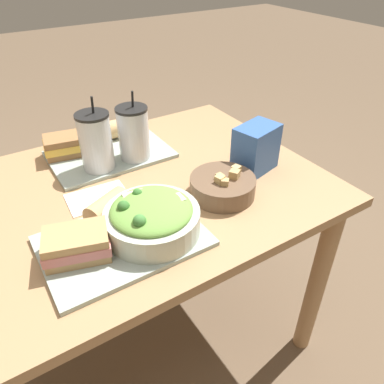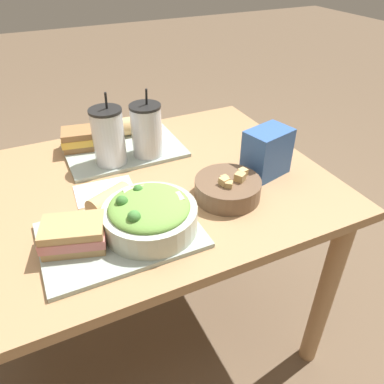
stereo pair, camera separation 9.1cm
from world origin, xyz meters
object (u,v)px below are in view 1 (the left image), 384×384
object	(u,v)px
baguette_near	(109,207)
drink_cup_red	(134,135)
sandwich_near	(77,244)
baguette_far	(117,129)
napkin_folded	(98,198)
salad_bowl	(153,217)
chip_bag	(256,148)
soup_bowl	(223,186)
drink_cup_dark	(96,143)
sandwich_far	(69,144)

from	to	relation	value
baguette_near	drink_cup_red	distance (m)	0.32
sandwich_near	baguette_far	bearing A→B (deg)	75.45
drink_cup_red	napkin_folded	size ratio (longest dim) A/B	1.27
salad_bowl	chip_bag	world-z (taller)	chip_bag
soup_bowl	drink_cup_dark	size ratio (longest dim) A/B	0.81
sandwich_near	soup_bowl	bearing A→B (deg)	21.00
drink_cup_red	drink_cup_dark	bearing A→B (deg)	-180.00
baguette_near	napkin_folded	xyz separation A→B (m)	(0.01, 0.11, -0.04)
sandwich_near	baguette_far	size ratio (longest dim) A/B	1.66
salad_bowl	napkin_folded	size ratio (longest dim) A/B	1.34
salad_bowl	soup_bowl	xyz separation A→B (m)	(0.24, 0.05, -0.02)
baguette_near	baguette_far	bearing A→B (deg)	-50.84
drink_cup_dark	baguette_far	bearing A→B (deg)	52.04
salad_bowl	sandwich_far	distance (m)	0.49
napkin_folded	drink_cup_dark	bearing A→B (deg)	66.07
soup_bowl	salad_bowl	bearing A→B (deg)	-168.98
baguette_near	sandwich_far	xyz separation A→B (m)	(0.02, 0.38, 0.00)
sandwich_near	baguette_far	world-z (taller)	same
drink_cup_dark	napkin_folded	world-z (taller)	drink_cup_dark
napkin_folded	sandwich_far	bearing A→B (deg)	87.48
sandwich_near	drink_cup_red	xyz separation A→B (m)	(0.30, 0.34, 0.05)
napkin_folded	baguette_far	bearing A→B (deg)	57.86
napkin_folded	sandwich_near	bearing A→B (deg)	-120.48
salad_bowl	napkin_folded	bearing A→B (deg)	106.10
sandwich_near	sandwich_far	bearing A→B (deg)	91.49
baguette_far	drink_cup_dark	distance (m)	0.22
baguette_near	drink_cup_red	bearing A→B (deg)	-62.82
salad_bowl	napkin_folded	world-z (taller)	salad_bowl
chip_bag	baguette_far	bearing A→B (deg)	110.42
salad_bowl	baguette_far	bearing A→B (deg)	76.41
baguette_far	chip_bag	xyz separation A→B (m)	(0.28, -0.41, 0.03)
sandwich_near	drink_cup_dark	size ratio (longest dim) A/B	0.73
salad_bowl	baguette_far	xyz separation A→B (m)	(0.13, 0.52, -0.01)
sandwich_far	napkin_folded	bearing A→B (deg)	-82.14
sandwich_near	baguette_near	bearing A→B (deg)	55.87
baguette_far	sandwich_near	bearing A→B (deg)	152.65
sandwich_near	sandwich_far	world-z (taller)	same
soup_bowl	baguette_near	distance (m)	0.32
sandwich_near	baguette_far	distance (m)	0.59
salad_bowl	soup_bowl	distance (m)	0.25
sandwich_far	napkin_folded	xyz separation A→B (m)	(-0.01, -0.27, -0.04)
salad_bowl	napkin_folded	distance (m)	0.23
soup_bowl	sandwich_far	size ratio (longest dim) A/B	1.08
soup_bowl	sandwich_near	world-z (taller)	soup_bowl
sandwich_near	napkin_folded	distance (m)	0.24
baguette_near	drink_cup_dark	distance (m)	0.26
sandwich_near	napkin_folded	world-z (taller)	sandwich_near
salad_bowl	soup_bowl	size ratio (longest dim) A/B	1.26
sandwich_near	chip_bag	bearing A→B (deg)	25.73
sandwich_near	drink_cup_red	bearing A→B (deg)	65.22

